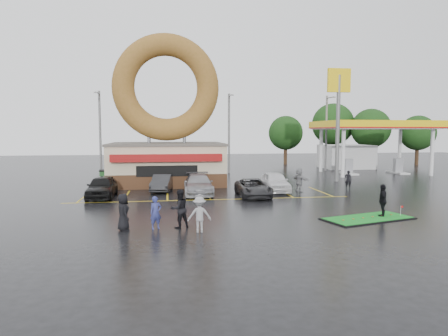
{
  "coord_description": "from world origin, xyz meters",
  "views": [
    {
      "loc": [
        -2.97,
        -23.91,
        4.73
      ],
      "look_at": [
        0.94,
        3.48,
        2.2
      ],
      "focal_mm": 32.0,
      "sensor_mm": 36.0,
      "label": 1
    }
  ],
  "objects": [
    {
      "name": "dumpster",
      "position": [
        -7.92,
        11.92,
        0.65
      ],
      "size": [
        1.91,
        1.38,
        1.3
      ],
      "primitive_type": "cube",
      "rotation": [
        0.0,
        0.0,
        0.1
      ],
      "color": "#1A441C",
      "rests_on": "ground"
    },
    {
      "name": "tree_far_a",
      "position": [
        26.0,
        30.0,
        5.18
      ],
      "size": [
        5.6,
        5.6,
        8.0
      ],
      "color": "#332114",
      "rests_on": "ground"
    },
    {
      "name": "tree_far_b",
      "position": [
        32.0,
        28.0,
        4.53
      ],
      "size": [
        4.9,
        4.9,
        7.0
      ],
      "color": "#332114",
      "rests_on": "ground"
    },
    {
      "name": "person_walker_far",
      "position": [
        11.86,
        7.12,
        0.76
      ],
      "size": [
        0.67,
        0.6,
        1.53
      ],
      "primitive_type": "imported",
      "rotation": [
        0.0,
        0.0,
        2.6
      ],
      "color": "black",
      "rests_on": "ground"
    },
    {
      "name": "person_bystander",
      "position": [
        -5.09,
        -4.65,
        0.89
      ],
      "size": [
        0.86,
        1.02,
        1.78
      ],
      "primitive_type": "imported",
      "rotation": [
        0.0,
        0.0,
        1.97
      ],
      "color": "black",
      "rests_on": "ground"
    },
    {
      "name": "person_cameraman",
      "position": [
        8.77,
        -3.62,
        0.93
      ],
      "size": [
        0.81,
        1.17,
        1.85
      ],
      "primitive_type": "imported",
      "rotation": [
        0.0,
        0.0,
        -1.94
      ],
      "color": "black",
      "rests_on": "ground"
    },
    {
      "name": "tree_far_c",
      "position": [
        22.0,
        34.0,
        5.84
      ],
      "size": [
        6.3,
        6.3,
        9.0
      ],
      "color": "#332114",
      "rests_on": "ground"
    },
    {
      "name": "putting_green",
      "position": [
        7.77,
        -3.93,
        0.04
      ],
      "size": [
        5.39,
        3.46,
        0.62
      ],
      "color": "black",
      "rests_on": "ground"
    },
    {
      "name": "person_blackjkt",
      "position": [
        -2.41,
        -4.48,
        0.95
      ],
      "size": [
        1.14,
        1.04,
        1.9
      ],
      "primitive_type": "imported",
      "rotation": [
        0.0,
        0.0,
        3.56
      ],
      "color": "black",
      "rests_on": "ground"
    },
    {
      "name": "gas_station",
      "position": [
        20.0,
        20.94,
        3.7
      ],
      "size": [
        12.3,
        13.65,
        5.9
      ],
      "color": "silver",
      "rests_on": "ground"
    },
    {
      "name": "streetlight_left",
      "position": [
        -10.0,
        19.92,
        4.78
      ],
      "size": [
        0.4,
        2.21,
        9.0
      ],
      "color": "slate",
      "rests_on": "ground"
    },
    {
      "name": "streetlight_mid",
      "position": [
        4.0,
        20.92,
        4.78
      ],
      "size": [
        0.4,
        2.21,
        9.0
      ],
      "color": "slate",
      "rests_on": "ground"
    },
    {
      "name": "car_silver",
      "position": [
        -0.66,
        5.98,
        0.75
      ],
      "size": [
        2.27,
        5.26,
        1.51
      ],
      "primitive_type": "imported",
      "rotation": [
        0.0,
        0.0,
        -0.03
      ],
      "color": "#939498",
      "rests_on": "ground"
    },
    {
      "name": "person_blue",
      "position": [
        -3.56,
        -4.52,
        0.8
      ],
      "size": [
        0.69,
        0.58,
        1.6
      ],
      "primitive_type": "imported",
      "rotation": [
        0.0,
        0.0,
        0.4
      ],
      "color": "navy",
      "rests_on": "ground"
    },
    {
      "name": "car_grey",
      "position": [
        3.2,
        4.3,
        0.65
      ],
      "size": [
        2.18,
        4.7,
        1.3
      ],
      "primitive_type": "imported",
      "rotation": [
        0.0,
        0.0,
        -0.0
      ],
      "color": "#2A292C",
      "rests_on": "ground"
    },
    {
      "name": "person_hoodie",
      "position": [
        -1.51,
        -5.51,
        0.85
      ],
      "size": [
        1.1,
        0.64,
        1.7
      ],
      "primitive_type": "imported",
      "rotation": [
        0.0,
        0.0,
        3.15
      ],
      "color": "gray",
      "rests_on": "ground"
    },
    {
      "name": "person_walker_near",
      "position": [
        7.33,
        6.19,
        0.93
      ],
      "size": [
        1.15,
        1.8,
        1.85
      ],
      "primitive_type": "imported",
      "rotation": [
        0.0,
        0.0,
        1.95
      ],
      "color": "gray",
      "rests_on": "ground"
    },
    {
      "name": "tree_far_d",
      "position": [
        14.0,
        32.0,
        4.53
      ],
      "size": [
        4.9,
        4.9,
        7.0
      ],
      "color": "#332114",
      "rests_on": "ground"
    },
    {
      "name": "ground",
      "position": [
        0.0,
        0.0,
        0.0
      ],
      "size": [
        120.0,
        120.0,
        0.0
      ],
      "primitive_type": "plane",
      "color": "black",
      "rests_on": "ground"
    },
    {
      "name": "donut_shop",
      "position": [
        -3.0,
        12.97,
        4.46
      ],
      "size": [
        10.2,
        8.7,
        13.5
      ],
      "color": "#472B19",
      "rests_on": "ground"
    },
    {
      "name": "car_white",
      "position": [
        5.42,
        6.48,
        0.78
      ],
      "size": [
        2.04,
        4.67,
        1.57
      ],
      "primitive_type": "imported",
      "rotation": [
        0.0,
        0.0,
        -0.04
      ],
      "color": "silver",
      "rests_on": "ground"
    },
    {
      "name": "shell_sign",
      "position": [
        13.0,
        12.0,
        7.38
      ],
      "size": [
        2.2,
        0.36,
        10.6
      ],
      "color": "slate",
      "rests_on": "ground"
    },
    {
      "name": "car_black",
      "position": [
        -7.63,
        5.34,
        0.79
      ],
      "size": [
        1.89,
        4.65,
        1.58
      ],
      "primitive_type": "imported",
      "rotation": [
        0.0,
        0.0,
        -0.0
      ],
      "color": "black",
      "rests_on": "ground"
    },
    {
      "name": "streetlight_right",
      "position": [
        16.0,
        21.92,
        4.78
      ],
      "size": [
        0.4,
        2.21,
        9.0
      ],
      "color": "slate",
      "rests_on": "ground"
    },
    {
      "name": "car_dgrey",
      "position": [
        -3.4,
        8.0,
        0.67
      ],
      "size": [
        1.96,
        4.21,
        1.34
      ],
      "primitive_type": "imported",
      "rotation": [
        0.0,
        0.0,
        -0.14
      ],
      "color": "#28282A",
      "rests_on": "ground"
    }
  ]
}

